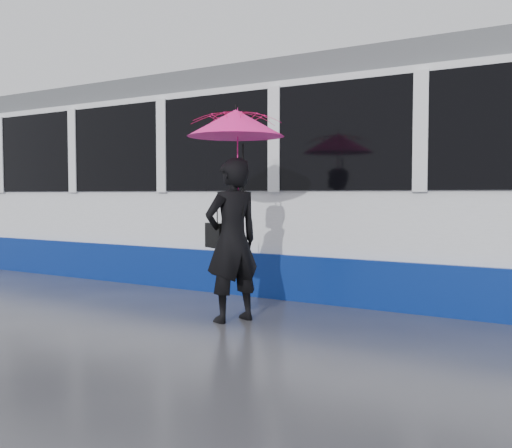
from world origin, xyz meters
The scene contains 5 objects.
ground centered at (0.00, 0.00, 0.00)m, with size 90.00×90.00×0.00m, color #2D2D32.
rails centered at (0.00, 2.50, 0.01)m, with size 34.00×1.51×0.02m.
woman centered at (-0.57, -0.21, 0.93)m, with size 0.68×0.44×1.86m, color black.
umbrella centered at (-0.52, -0.21, 2.04)m, with size 1.45×1.45×1.25m.
handbag centered at (-0.79, -0.19, 0.97)m, with size 0.36×0.27×0.47m.
Camera 1 is at (2.98, -5.60, 1.45)m, focal length 40.00 mm.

